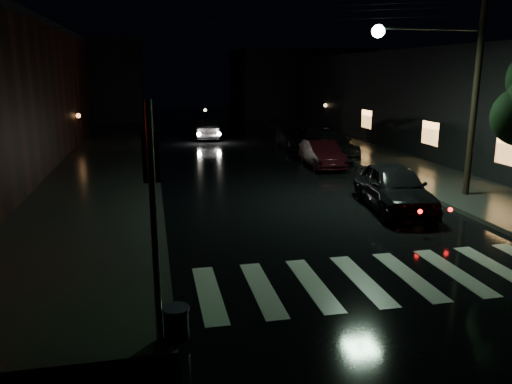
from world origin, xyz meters
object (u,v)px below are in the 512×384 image
parked_car_b (322,154)px  parked_car_c (330,143)px  oncoming_car (206,129)px  parked_car_a (394,187)px  parked_car_d (299,138)px

parked_car_b → parked_car_c: parked_car_c is taller
parked_car_c → oncoming_car: 11.01m
parked_car_a → oncoming_car: 20.63m
parked_car_a → parked_car_b: bearing=96.1°
parked_car_a → oncoming_car: parked_car_a is taller
parked_car_a → parked_car_c: parked_car_a is taller
parked_car_d → parked_car_a: bearing=-91.5°
parked_car_b → oncoming_car: (-4.59, 12.02, 0.05)m
parked_car_b → parked_car_a: bearing=-88.4°
parked_car_a → oncoming_car: size_ratio=1.07×
parked_car_c → oncoming_car: size_ratio=1.20×
parked_car_a → parked_car_d: bearing=94.0°
parked_car_a → parked_car_d: size_ratio=1.01×
parked_car_c → parked_car_d: (-0.80, 3.41, -0.12)m
oncoming_car → parked_car_b: bearing=112.3°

